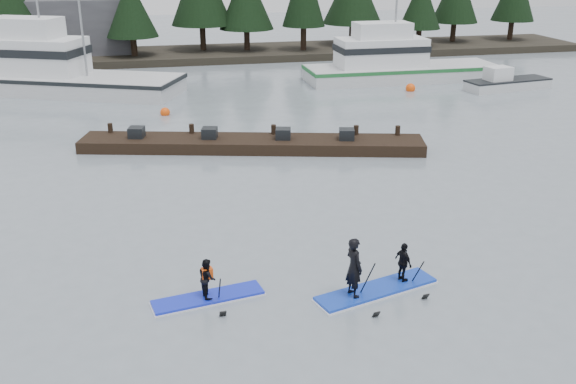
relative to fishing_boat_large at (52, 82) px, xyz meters
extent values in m
plane|color=gray|center=(10.56, -30.29, -0.69)|extent=(160.00, 160.00, 0.00)
cube|color=#2D281E|center=(10.56, 11.71, -0.39)|extent=(70.00, 8.00, 0.60)
cube|color=#4C4C51|center=(-3.44, 13.71, 1.81)|extent=(18.00, 6.00, 5.00)
cube|color=silver|center=(0.46, -0.21, -0.58)|extent=(16.54, 10.68, 2.15)
cube|color=white|center=(-1.31, 0.59, 1.65)|extent=(7.94, 5.91, 2.33)
cylinder|color=gray|center=(-0.28, 0.12, 4.05)|extent=(0.14, 0.14, 7.12)
cube|color=silver|center=(24.10, -1.39, -0.59)|extent=(13.75, 3.97, 1.96)
cube|color=white|center=(22.45, -1.38, 1.37)|extent=(6.19, 2.84, 1.96)
cylinder|color=gray|center=(23.41, -1.39, 3.55)|extent=(0.14, 0.14, 6.32)
cube|color=silver|center=(29.89, -5.93, -0.35)|extent=(6.12, 2.65, 0.69)
cube|color=black|center=(10.75, -15.58, -0.42)|extent=(16.28, 6.18, 0.54)
sphere|color=#F94F0C|center=(23.33, -4.89, -0.69)|extent=(0.64, 0.64, 0.64)
sphere|color=#F94F0C|center=(7.00, -7.92, -0.69)|extent=(0.56, 0.56, 0.56)
cube|color=#1629D2|center=(7.23, -29.06, -0.63)|extent=(3.14, 1.25, 0.11)
imported|color=black|center=(7.23, -29.06, -0.02)|extent=(0.51, 0.61, 1.12)
cube|color=#ED5014|center=(7.23, -29.06, 0.12)|extent=(0.33, 0.25, 0.32)
cylinder|color=black|center=(7.51, -29.24, -0.48)|extent=(0.06, 0.86, 1.45)
cube|color=#143ABD|center=(11.89, -29.68, -0.63)|extent=(3.74, 1.82, 0.13)
imported|color=black|center=(11.12, -29.90, 0.29)|extent=(0.57, 0.71, 1.71)
cylinder|color=black|center=(11.42, -30.05, -0.15)|extent=(0.17, 0.97, 1.65)
imported|color=black|center=(12.76, -29.44, 0.02)|extent=(0.46, 0.74, 1.17)
cylinder|color=black|center=(13.06, -29.58, -0.44)|extent=(0.15, 0.86, 1.46)
camera|label=1|loc=(5.99, -44.56, 8.42)|focal=40.00mm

